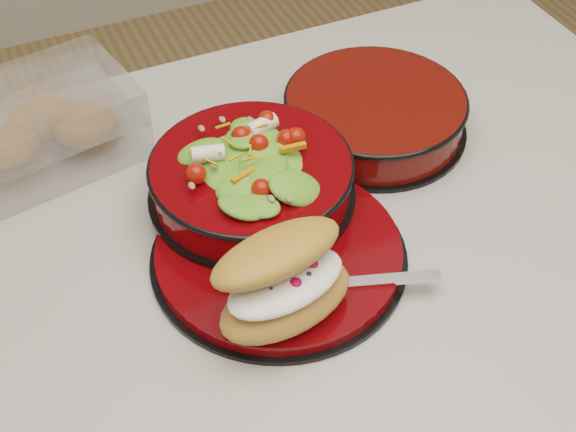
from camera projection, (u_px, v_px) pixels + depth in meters
name	position (u px, v px, depth m)	size (l,w,h in m)	color
dinner_plate	(280.00, 253.00, 0.87)	(0.28, 0.28, 0.02)	black
salad_bowl	(251.00, 172.00, 0.89)	(0.24, 0.24, 0.10)	black
croissant	(283.00, 280.00, 0.77)	(0.16, 0.12, 0.09)	#B46F37
fork	(346.00, 283.00, 0.82)	(0.18, 0.08, 0.00)	silver
pastry_box	(43.00, 125.00, 0.97)	(0.24, 0.19, 0.09)	white
extra_bowl	(375.00, 112.00, 1.01)	(0.24, 0.24, 0.05)	black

